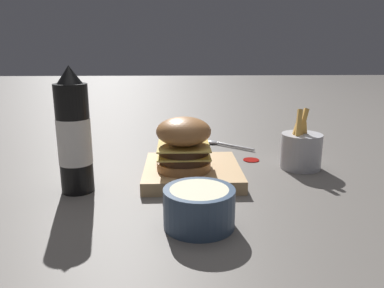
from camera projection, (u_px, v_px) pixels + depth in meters
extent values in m
plane|color=#5B5651|center=(198.00, 176.00, 0.85)|extent=(6.00, 6.00, 0.00)
cube|color=tan|center=(192.00, 172.00, 0.84)|extent=(0.22, 0.21, 0.03)
cylinder|color=#9E6638|center=(184.00, 165.00, 0.80)|extent=(0.12, 0.12, 0.02)
cylinder|color=#422819|center=(184.00, 158.00, 0.80)|extent=(0.11, 0.11, 0.02)
cube|color=#EAC656|center=(184.00, 154.00, 0.80)|extent=(0.11, 0.11, 0.00)
cylinder|color=#422819|center=(184.00, 150.00, 0.80)|extent=(0.11, 0.11, 0.02)
cube|color=#EAC656|center=(184.00, 146.00, 0.79)|extent=(0.11, 0.11, 0.00)
ellipsoid|color=#9E6638|center=(184.00, 131.00, 0.79)|extent=(0.12, 0.12, 0.06)
cylinder|color=black|center=(74.00, 139.00, 0.73)|extent=(0.06, 0.06, 0.22)
cylinder|color=white|center=(75.00, 141.00, 0.74)|extent=(0.07, 0.07, 0.09)
cone|color=black|center=(69.00, 74.00, 0.70)|extent=(0.05, 0.05, 0.03)
cylinder|color=#B7B7BC|center=(301.00, 151.00, 0.90)|extent=(0.10, 0.10, 0.08)
cube|color=gold|center=(299.00, 135.00, 0.89)|extent=(0.01, 0.02, 0.06)
cube|color=gold|center=(305.00, 134.00, 0.89)|extent=(0.02, 0.02, 0.07)
cube|color=gold|center=(302.00, 128.00, 0.88)|extent=(0.03, 0.03, 0.09)
cube|color=gold|center=(300.00, 134.00, 0.88)|extent=(0.02, 0.03, 0.07)
cube|color=gold|center=(298.00, 130.00, 0.87)|extent=(0.03, 0.02, 0.10)
cube|color=gold|center=(294.00, 136.00, 0.88)|extent=(0.03, 0.03, 0.06)
cylinder|color=#384C66|center=(199.00, 208.00, 0.61)|extent=(0.12, 0.12, 0.06)
cylinder|color=beige|center=(199.00, 191.00, 0.60)|extent=(0.10, 0.10, 0.01)
cylinder|color=#B2B2B7|center=(235.00, 146.00, 1.08)|extent=(0.09, 0.10, 0.01)
ellipsoid|color=#B2B2B7|center=(211.00, 142.00, 1.13)|extent=(0.05, 0.05, 0.01)
cylinder|color=#9E140F|center=(251.00, 160.00, 0.96)|extent=(0.04, 0.04, 0.00)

